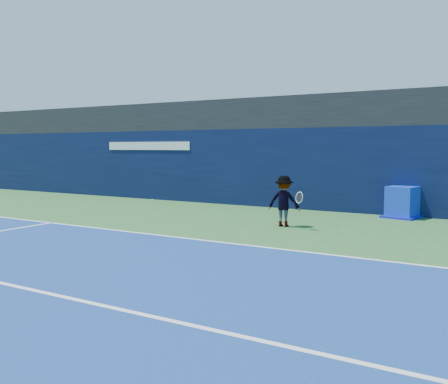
% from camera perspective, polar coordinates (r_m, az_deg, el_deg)
% --- Properties ---
extents(ground, '(80.00, 80.00, 0.00)m').
position_cam_1_polar(ground, '(10.37, -14.03, -7.79)').
color(ground, '#2D622C').
rests_on(ground, ground).
extents(baseline, '(24.00, 0.10, 0.01)m').
position_cam_1_polar(baseline, '(12.62, -4.33, -5.30)').
color(baseline, white).
rests_on(baseline, ground).
extents(service_line, '(24.00, 0.10, 0.01)m').
position_cam_1_polar(service_line, '(9.11, -23.08, -9.80)').
color(service_line, white).
rests_on(service_line, ground).
extents(stadium_band, '(36.00, 3.00, 1.20)m').
position_cam_1_polar(stadium_band, '(20.01, 9.96, 8.81)').
color(stadium_band, black).
rests_on(stadium_band, back_wall_assembly).
extents(back_wall_assembly, '(36.00, 1.03, 3.00)m').
position_cam_1_polar(back_wall_assembly, '(19.05, 8.77, 2.70)').
color(back_wall_assembly, '#091233').
rests_on(back_wall_assembly, ground).
extents(equipment_cart, '(1.27, 1.27, 1.02)m').
position_cam_1_polar(equipment_cart, '(17.25, 19.71, -1.24)').
color(equipment_cart, '#0E2DC5').
rests_on(equipment_cart, ground).
extents(tennis_player, '(1.23, 0.71, 1.47)m').
position_cam_1_polar(tennis_player, '(14.53, 6.88, -1.05)').
color(tennis_player, white).
rests_on(tennis_player, ground).
extents(tennis_ball, '(0.06, 0.06, 0.06)m').
position_cam_1_polar(tennis_ball, '(15.14, -8.18, -0.90)').
color(tennis_ball, '#D0DF18').
rests_on(tennis_ball, ground).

